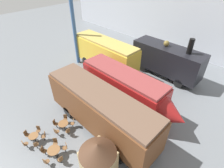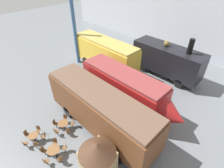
% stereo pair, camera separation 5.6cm
% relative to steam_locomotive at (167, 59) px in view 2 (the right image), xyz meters
% --- Properties ---
extents(ground_plane, '(80.00, 80.00, 0.00)m').
position_rel_steam_locomotive_xyz_m(ground_plane, '(-3.35, -8.36, -2.15)').
color(ground_plane, slate).
extents(backdrop_wall, '(44.00, 0.15, 9.00)m').
position_rel_steam_locomotive_xyz_m(backdrop_wall, '(-3.35, 7.08, 2.35)').
color(backdrop_wall, '#B2B7C1').
rests_on(backdrop_wall, ground_plane).
extents(steam_locomotive, '(8.06, 2.52, 5.20)m').
position_rel_steam_locomotive_xyz_m(steam_locomotive, '(0.00, 0.00, 0.00)').
color(steam_locomotive, black).
rests_on(steam_locomotive, ground_plane).
extents(passenger_coach_vintage, '(8.71, 2.44, 3.90)m').
position_rel_steam_locomotive_xyz_m(passenger_coach_vintage, '(-5.91, -4.14, 0.16)').
color(passenger_coach_vintage, gold).
rests_on(passenger_coach_vintage, ground_plane).
extents(streamlined_locomotive, '(10.13, 2.40, 3.68)m').
position_rel_steam_locomotive_xyz_m(streamlined_locomotive, '(0.63, -7.49, 0.01)').
color(streamlined_locomotive, maroon).
rests_on(streamlined_locomotive, ground_plane).
extents(passenger_coach_wooden, '(10.16, 2.71, 3.76)m').
position_rel_steam_locomotive_xyz_m(passenger_coach_wooden, '(0.57, -10.83, 0.04)').
color(passenger_coach_wooden, brown).
rests_on(passenger_coach_wooden, ground_plane).
extents(cafe_table_near, '(0.89, 0.89, 0.74)m').
position_rel_steam_locomotive_xyz_m(cafe_table_near, '(0.17, -14.97, -1.56)').
color(cafe_table_near, black).
rests_on(cafe_table_near, ground_plane).
extents(cafe_table_mid, '(0.81, 0.81, 0.73)m').
position_rel_steam_locomotive_xyz_m(cafe_table_mid, '(-1.44, -13.16, -1.59)').
color(cafe_table_mid, black).
rests_on(cafe_table_mid, ground_plane).
extents(cafe_table_far, '(0.75, 0.75, 0.72)m').
position_rel_steam_locomotive_xyz_m(cafe_table_far, '(-2.01, -15.43, -1.62)').
color(cafe_table_far, black).
rests_on(cafe_table_far, ground_plane).
extents(cafe_chair_0, '(0.37, 0.39, 0.87)m').
position_rel_steam_locomotive_xyz_m(cafe_chair_0, '(0.43, -15.74, -1.65)').
color(cafe_chair_0, black).
rests_on(cafe_chair_0, ground_plane).
extents(cafe_chair_1, '(0.36, 0.36, 0.87)m').
position_rel_steam_locomotive_xyz_m(cafe_chair_1, '(0.99, -14.96, -1.65)').
color(cafe_chair_1, black).
rests_on(cafe_chair_1, ground_plane).
extents(cafe_chair_2, '(0.37, 0.39, 0.87)m').
position_rel_steam_locomotive_xyz_m(cafe_chair_2, '(0.41, -14.19, -1.65)').
color(cafe_chair_2, black).
rests_on(cafe_chair_2, ground_plane).
extents(cafe_chair_3, '(0.40, 0.40, 0.87)m').
position_rel_steam_locomotive_xyz_m(cafe_chair_3, '(-0.50, -14.50, -1.65)').
color(cafe_chair_3, black).
rests_on(cafe_chair_3, ground_plane).
extents(cafe_chair_4, '(0.40, 0.40, 0.87)m').
position_rel_steam_locomotive_xyz_m(cafe_chair_4, '(-0.48, -15.46, -1.65)').
color(cafe_chair_4, black).
rests_on(cafe_chair_4, ground_plane).
extents(cafe_chair_5, '(0.36, 0.38, 0.87)m').
position_rel_steam_locomotive_xyz_m(cafe_chair_5, '(-1.29, -13.93, -1.65)').
color(cafe_chair_5, black).
rests_on(cafe_chair_5, ground_plane).
extents(cafe_chair_6, '(0.37, 0.36, 0.87)m').
position_rel_steam_locomotive_xyz_m(cafe_chair_6, '(-0.67, -13.26, -1.65)').
color(cafe_chair_6, black).
rests_on(cafe_chair_6, ground_plane).
extents(cafe_chair_7, '(0.38, 0.40, 0.87)m').
position_rel_steam_locomotive_xyz_m(cafe_chair_7, '(-1.11, -12.46, -1.65)').
color(cafe_chair_7, black).
rests_on(cafe_chair_7, ground_plane).
extents(cafe_chair_8, '(0.40, 0.40, 0.87)m').
position_rel_steam_locomotive_xyz_m(cafe_chair_8, '(-2.01, -12.63, -1.65)').
color(cafe_chair_8, black).
rests_on(cafe_chair_8, ground_plane).
extents(cafe_chair_9, '(0.40, 0.39, 0.87)m').
position_rel_steam_locomotive_xyz_m(cafe_chair_9, '(-2.12, -13.54, -1.65)').
color(cafe_chair_9, black).
rests_on(cafe_chair_9, ground_plane).
extents(cafe_chair_10, '(0.40, 0.41, 0.87)m').
position_rel_steam_locomotive_xyz_m(cafe_chair_10, '(-2.48, -14.85, -1.65)').
color(cafe_chair_10, black).
rests_on(cafe_chair_10, ground_plane).
extents(cafe_chair_11, '(0.39, 0.38, 0.87)m').
position_rel_steam_locomotive_xyz_m(cafe_chair_11, '(-2.71, -15.70, -1.65)').
color(cafe_chair_11, black).
rests_on(cafe_chair_11, ground_plane).
extents(cafe_chair_12, '(0.36, 0.36, 0.87)m').
position_rel_steam_locomotive_xyz_m(cafe_chair_12, '(-1.97, -16.17, -1.65)').
color(cafe_chair_12, black).
rests_on(cafe_chair_12, ground_plane).
extents(cafe_chair_13, '(0.38, 0.36, 0.87)m').
position_rel_steam_locomotive_xyz_m(cafe_chair_13, '(-1.29, -15.62, -1.65)').
color(cafe_chair_13, black).
rests_on(cafe_chair_13, ground_plane).
extents(cafe_chair_14, '(0.39, 0.40, 0.87)m').
position_rel_steam_locomotive_xyz_m(cafe_chair_14, '(-1.61, -14.80, -1.65)').
color(cafe_chair_14, black).
rests_on(cafe_chair_14, ground_plane).
extents(visitor_person, '(0.34, 0.34, 1.73)m').
position_rel_steam_locomotive_xyz_m(visitor_person, '(-5.30, -9.55, -1.21)').
color(visitor_person, '#262633').
rests_on(visitor_person, ground_plane).
extents(ticket_kiosk, '(2.34, 2.34, 3.00)m').
position_rel_steam_locomotive_xyz_m(ticket_kiosk, '(3.28, -13.49, -0.48)').
color(ticket_kiosk, tan).
rests_on(ticket_kiosk, ground_plane).
extents(support_pillar, '(0.44, 0.44, 8.00)m').
position_rel_steam_locomotive_xyz_m(support_pillar, '(-9.98, -5.41, 1.85)').
color(support_pillar, '#386093').
rests_on(support_pillar, ground_plane).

